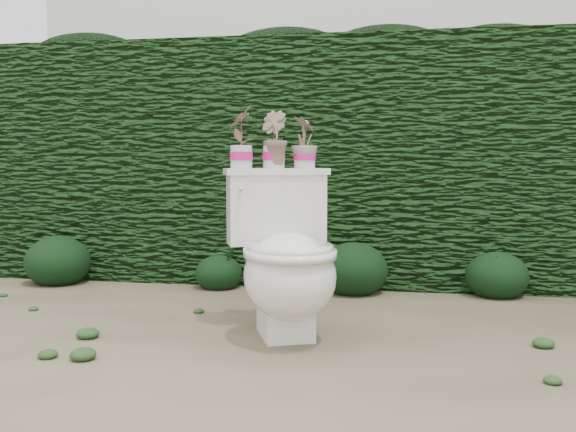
% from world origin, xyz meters
% --- Properties ---
extents(ground, '(60.00, 60.00, 0.00)m').
position_xyz_m(ground, '(0.00, 0.00, 0.00)').
color(ground, '#817658').
rests_on(ground, ground).
extents(hedge, '(8.00, 1.00, 1.60)m').
position_xyz_m(hedge, '(0.00, 1.60, 0.80)').
color(hedge, '#1B4115').
rests_on(hedge, ground).
extents(house_wall, '(8.00, 3.50, 4.00)m').
position_xyz_m(house_wall, '(0.60, 6.00, 2.00)').
color(house_wall, silver).
rests_on(house_wall, ground).
extents(toilet, '(0.67, 0.80, 0.78)m').
position_xyz_m(toilet, '(0.25, -0.04, 0.36)').
color(toilet, white).
rests_on(toilet, ground).
extents(potted_plant_left, '(0.11, 0.15, 0.28)m').
position_xyz_m(potted_plant_left, '(0.00, 0.12, 0.92)').
color(potted_plant_left, '#288232').
rests_on(potted_plant_left, toilet).
extents(potted_plant_center, '(0.19, 0.19, 0.27)m').
position_xyz_m(potted_plant_center, '(0.15, 0.17, 0.91)').
color(potted_plant_center, '#288232').
rests_on(potted_plant_center, toilet).
extents(potted_plant_right, '(0.18, 0.18, 0.24)m').
position_xyz_m(potted_plant_right, '(0.29, 0.23, 0.89)').
color(potted_plant_right, '#288232').
rests_on(potted_plant_right, toilet).
extents(liriope_clump_1, '(0.43, 0.43, 0.34)m').
position_xyz_m(liriope_clump_1, '(-1.48, 1.00, 0.17)').
color(liriope_clump_1, black).
rests_on(liriope_clump_1, ground).
extents(liriope_clump_2, '(0.30, 0.30, 0.24)m').
position_xyz_m(liriope_clump_2, '(-0.38, 1.03, 0.12)').
color(liriope_clump_2, black).
rests_on(liriope_clump_2, ground).
extents(liriope_clump_3, '(0.43, 0.43, 0.34)m').
position_xyz_m(liriope_clump_3, '(0.48, 1.03, 0.17)').
color(liriope_clump_3, black).
rests_on(liriope_clump_3, ground).
extents(liriope_clump_4, '(0.37, 0.37, 0.30)m').
position_xyz_m(liriope_clump_4, '(1.34, 1.08, 0.15)').
color(liriope_clump_4, black).
rests_on(liriope_clump_4, ground).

